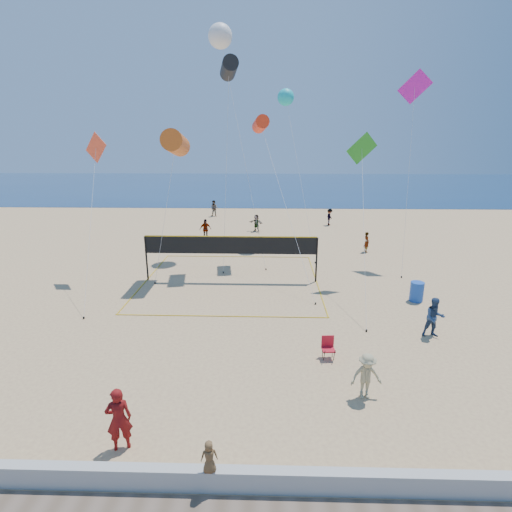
{
  "coord_description": "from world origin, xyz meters",
  "views": [
    {
      "loc": [
        0.05,
        -10.51,
        8.01
      ],
      "look_at": [
        -0.31,
        2.0,
        4.34
      ],
      "focal_mm": 28.0,
      "sensor_mm": 36.0,
      "label": 1
    }
  ],
  "objects_px": {
    "camp_chair": "(328,346)",
    "woman": "(119,419)",
    "volleyball_net": "(231,250)",
    "trash_barrel": "(417,292)"
  },
  "relations": [
    {
      "from": "woman",
      "to": "trash_barrel",
      "type": "xyz_separation_m",
      "value": [
        11.57,
        10.53,
        -0.41
      ]
    },
    {
      "from": "trash_barrel",
      "to": "camp_chair",
      "type": "bearing_deg",
      "value": -133.06
    },
    {
      "from": "woman",
      "to": "camp_chair",
      "type": "bearing_deg",
      "value": -162.67
    },
    {
      "from": "camp_chair",
      "to": "woman",
      "type": "bearing_deg",
      "value": -146.26
    },
    {
      "from": "camp_chair",
      "to": "volleyball_net",
      "type": "distance_m",
      "value": 9.68
    },
    {
      "from": "trash_barrel",
      "to": "volleyball_net",
      "type": "distance_m",
      "value": 10.26
    },
    {
      "from": "woman",
      "to": "volleyball_net",
      "type": "bearing_deg",
      "value": -118.02
    },
    {
      "from": "camp_chair",
      "to": "volleyball_net",
      "type": "height_order",
      "value": "volleyball_net"
    },
    {
      "from": "woman",
      "to": "volleyball_net",
      "type": "distance_m",
      "value": 13.46
    },
    {
      "from": "camp_chair",
      "to": "trash_barrel",
      "type": "xyz_separation_m",
      "value": [
        5.35,
        5.73,
        0.02
      ]
    }
  ]
}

